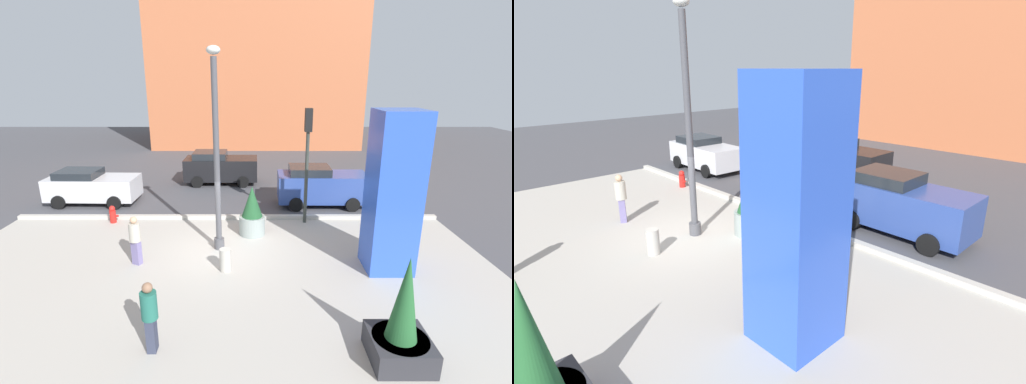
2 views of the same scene
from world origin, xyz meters
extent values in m
plane|color=#47474C|center=(0.00, 4.00, 0.00)|extent=(60.00, 60.00, 0.00)
cube|color=#ADA89E|center=(0.00, -2.00, 0.00)|extent=(18.00, 10.00, 0.02)
cube|color=#B7B2A8|center=(0.00, 3.12, 0.08)|extent=(18.00, 0.24, 0.16)
cylinder|color=#4C4C51|center=(-0.06, 0.20, 0.20)|extent=(0.36, 0.36, 0.40)
cylinder|color=#4C4C51|center=(-0.06, 0.20, 3.24)|extent=(0.20, 0.20, 6.48)
ellipsoid|color=silver|center=(-0.06, 0.20, 6.66)|extent=(0.44, 0.44, 0.28)
cube|color=blue|center=(5.40, -1.17, 2.50)|extent=(1.39, 1.39, 5.00)
cylinder|color=gray|center=(1.10, 1.47, 0.37)|extent=(1.00, 1.00, 0.75)
cylinder|color=#382819|center=(1.10, 1.47, 0.73)|extent=(0.92, 0.92, 0.04)
cone|color=#1E4C28|center=(1.10, 1.47, 1.34)|extent=(0.80, 0.80, 1.18)
cube|color=#2D2D33|center=(4.33, -5.29, 0.29)|extent=(1.25, 1.25, 0.57)
cylinder|color=#382819|center=(4.33, -5.29, 0.55)|extent=(1.19, 1.19, 0.04)
cone|color=#235B2D|center=(4.33, -5.29, 1.52)|extent=(0.66, 0.66, 1.89)
cylinder|color=red|center=(-4.76, 2.67, 0.28)|extent=(0.26, 0.26, 0.55)
sphere|color=red|center=(-4.76, 2.67, 0.63)|extent=(0.24, 0.24, 0.24)
cylinder|color=red|center=(-4.59, 2.67, 0.30)|extent=(0.12, 0.10, 0.10)
cylinder|color=#B2ADA3|center=(0.28, -1.41, 0.38)|extent=(0.36, 0.36, 0.75)
cylinder|color=#333833|center=(3.29, 2.70, 1.91)|extent=(0.14, 0.14, 3.82)
cube|color=black|center=(3.29, 2.70, 4.27)|extent=(0.28, 0.32, 0.90)
sphere|color=yellow|center=(3.29, 2.87, 4.00)|extent=(0.18, 0.18, 0.18)
cube|color=silver|center=(-6.57, 5.25, 0.79)|extent=(4.24, 1.89, 1.03)
cube|color=#1E2328|center=(-7.20, 5.26, 1.47)|extent=(1.93, 1.61, 0.34)
cylinder|color=black|center=(-5.25, 6.10, 0.32)|extent=(0.65, 0.24, 0.64)
cylinder|color=black|center=(-5.30, 4.32, 0.32)|extent=(0.65, 0.24, 0.64)
cylinder|color=black|center=(-7.85, 6.17, 0.32)|extent=(0.65, 0.24, 0.64)
cylinder|color=black|center=(-7.89, 4.39, 0.32)|extent=(0.65, 0.24, 0.64)
cube|color=#2D4793|center=(4.37, 4.94, 0.90)|extent=(4.16, 1.79, 1.26)
cube|color=#1E2328|center=(3.74, 4.95, 1.71)|extent=(1.88, 1.56, 0.36)
cylinder|color=black|center=(5.66, 5.81, 0.32)|extent=(0.64, 0.22, 0.64)
cylinder|color=black|center=(5.65, 4.06, 0.32)|extent=(0.64, 0.22, 0.64)
cylinder|color=black|center=(3.09, 5.83, 0.32)|extent=(0.64, 0.22, 0.64)
cylinder|color=black|center=(3.07, 4.08, 0.32)|extent=(0.64, 0.22, 0.64)
cube|color=black|center=(-0.73, 8.78, 0.88)|extent=(4.08, 1.83, 1.21)
cube|color=#1E2328|center=(-1.34, 8.79, 1.66)|extent=(1.84, 1.61, 0.36)
cylinder|color=black|center=(0.54, 9.69, 0.32)|extent=(0.64, 0.22, 0.64)
cylinder|color=black|center=(0.53, 7.87, 0.32)|extent=(0.64, 0.22, 0.64)
cylinder|color=black|center=(-1.99, 9.70, 0.32)|extent=(0.64, 0.22, 0.64)
cylinder|color=black|center=(-2.00, 7.88, 0.32)|extent=(0.64, 0.22, 0.64)
cube|color=slate|center=(-2.64, -0.95, 0.41)|extent=(0.34, 0.30, 0.82)
cylinder|color=#B2AD9E|center=(-2.64, -0.95, 1.13)|extent=(0.48, 0.48, 0.61)
sphere|color=tan|center=(-2.64, -0.95, 1.54)|extent=(0.22, 0.22, 0.22)
cube|color=#33384C|center=(-1.06, -5.01, 0.42)|extent=(0.20, 0.28, 0.85)
cylinder|color=#236656|center=(-1.06, -5.01, 1.17)|extent=(0.37, 0.37, 0.64)
sphere|color=#8C664C|center=(-1.06, -5.01, 1.60)|extent=(0.23, 0.23, 0.23)
camera|label=1|loc=(1.25, -11.96, 5.88)|focal=26.19mm
camera|label=2|loc=(9.75, -6.02, 5.02)|focal=27.66mm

